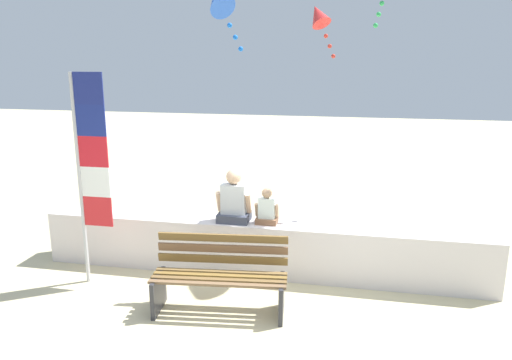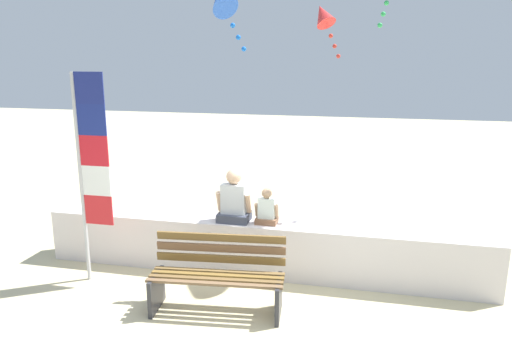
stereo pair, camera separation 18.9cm
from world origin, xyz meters
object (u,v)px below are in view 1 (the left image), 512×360
object	(u,v)px
park_bench	(220,278)
kite_blue	(219,1)
person_adult	(234,201)
kite_red	(319,16)
flag_banner	(88,163)
person_child	(267,210)

from	to	relation	value
park_bench	kite_blue	xyz separation A→B (m)	(-0.67, 2.53, 3.39)
person_adult	kite_red	distance (m)	4.10
park_bench	person_adult	bearing A→B (deg)	95.16
person_adult	flag_banner	xyz separation A→B (m)	(-1.73, -0.73, 0.63)
flag_banner	kite_blue	bearing A→B (deg)	61.47
park_bench	kite_red	world-z (taller)	kite_red
park_bench	flag_banner	size ratio (longest dim) A/B	0.59
person_child	flag_banner	world-z (taller)	flag_banner
person_adult	kite_red	world-z (taller)	kite_red
kite_red	kite_blue	distance (m)	2.14
park_bench	person_child	world-z (taller)	person_child
park_bench	kite_blue	distance (m)	4.28
person_adult	park_bench	bearing A→B (deg)	-84.84
person_adult	kite_blue	distance (m)	3.15
park_bench	kite_red	bearing A→B (deg)	79.76
park_bench	kite_red	distance (m)	5.32
person_child	flag_banner	distance (m)	2.42
person_child	kite_red	bearing A→B (deg)	82.74
person_adult	person_child	xyz separation A→B (m)	(0.46, 0.00, -0.09)
park_bench	kite_blue	world-z (taller)	kite_blue
park_bench	flag_banner	distance (m)	2.25
kite_blue	park_bench	bearing A→B (deg)	-75.22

